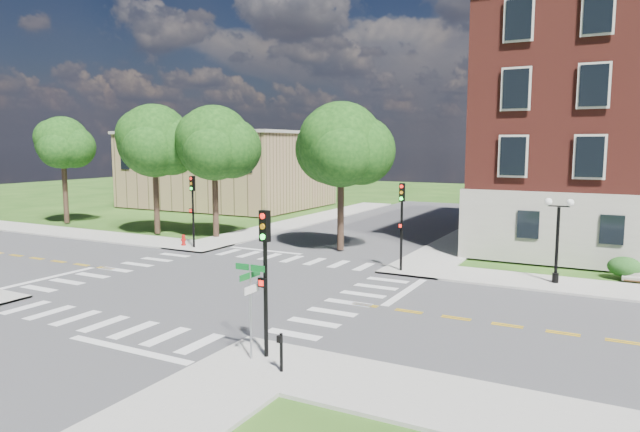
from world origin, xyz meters
The scene contains 19 objects.
ground centered at (0.00, 0.00, 0.00)m, with size 160.00×160.00×0.00m, color #244C15.
road_ew centered at (0.00, 0.00, 0.01)m, with size 90.00×12.00×0.01m, color #3D3D3F.
road_ns centered at (0.00, 0.00, 0.01)m, with size 12.00×90.00×0.01m, color #3D3D3F.
sidewalk_ne centered at (15.38, 15.38, 0.06)m, with size 34.00×34.00×0.12m.
sidewalk_nw centered at (-15.38, 15.38, 0.06)m, with size 34.00×34.00×0.12m.
crosswalk_east centered at (7.20, 0.00, 0.00)m, with size 2.20×10.20×0.02m, color silver, non-canonical shape.
stop_bar_east centered at (8.80, 3.00, 0.00)m, with size 0.40×5.50×0.00m, color silver.
secondary_building centered at (-22.00, 30.00, 4.28)m, with size 20.40×15.40×8.30m.
tree_a centered at (-25.53, 11.28, 7.11)m, with size 4.51×4.51×9.30m.
tree_b centered at (-14.11, 10.50, 7.25)m, with size 5.58×5.58×9.94m.
tree_c centered at (-9.10, 11.40, 7.08)m, with size 5.54×5.54×9.76m.
tree_d centered at (1.51, 10.92, 6.97)m, with size 5.51×5.51×9.63m.
traffic_signal_se centered at (7.67, -7.36, 3.19)m, with size 0.36×0.41×4.80m.
traffic_signal_ne centered at (7.15, 6.89, 3.19)m, with size 0.37×0.43×4.80m.
traffic_signal_nw centered at (-7.61, 7.11, 3.19)m, with size 0.35×0.39×4.80m.
twin_lamp_west centered at (14.95, 7.85, 2.52)m, with size 1.36×0.36×4.23m.
street_sign_pole centered at (7.36, -7.73, 2.31)m, with size 1.10×1.10×3.10m.
push_button_post centered at (8.76, -8.19, 0.80)m, with size 0.14×0.21×1.20m.
fire_hydrant centered at (-8.71, 7.34, 0.46)m, with size 0.35×0.35×0.75m.
Camera 1 is at (17.59, -22.32, 6.98)m, focal length 32.00 mm.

